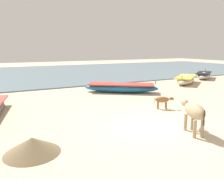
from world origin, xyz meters
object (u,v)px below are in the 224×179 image
Objects in this scene: cow_adult_dun at (194,111)px; fishing_boat_2 at (204,75)px; fishing_boat_0 at (121,88)px; fishing_boat_3 at (186,79)px; calf_near_brown at (163,100)px.

fishing_boat_2 is at bearing -29.81° from cow_adult_dun.
cow_adult_dun is (-1.23, -7.01, 0.43)m from fishing_boat_0.
fishing_boat_2 is 0.90× the size of fishing_boat_3.
fishing_boat_0 is 7.13m from cow_adult_dun.
cow_adult_dun is (-7.50, -7.81, 0.41)m from fishing_boat_3.
calf_near_brown is at bearing 177.12° from fishing_boat_2.
cow_adult_dun reaches higher than fishing_boat_2.
fishing_boat_0 is at bearing -28.66° from fishing_boat_3.
fishing_boat_0 is 1.20× the size of fishing_boat_3.
fishing_boat_0 is 1.33× the size of fishing_boat_2.
fishing_boat_3 is at bearing 65.09° from calf_near_brown.
fishing_boat_3 is 2.44× the size of cow_adult_dun.
cow_adult_dun reaches higher than fishing_boat_0.
cow_adult_dun is at bearing -175.90° from fishing_boat_2.
cow_adult_dun reaches higher than fishing_boat_3.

